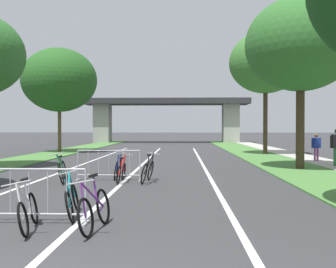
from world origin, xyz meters
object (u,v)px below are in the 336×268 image
Objects in this scene: bicycle_white_0 at (28,211)px; bicycle_black_4 at (148,171)px; tree_right_cypress_far at (266,63)px; crowd_barrier_second at (109,165)px; tree_right_oak_mid at (301,45)px; bicycle_red_2 at (121,172)px; bicycle_green_6 at (62,171)px; bicycle_blue_3 at (118,168)px; crowd_barrier_nearest at (29,196)px; tree_left_oak_near at (59,80)px; bicycle_teal_5 at (72,200)px; pedestrian_in_red_jacket at (316,145)px; bicycle_purple_1 at (95,209)px.

bicycle_black_4 is (1.57, 6.34, 0.03)m from bicycle_white_0.
bicycle_white_0 is (-8.31, -20.25, -5.84)m from tree_right_cypress_far.
crowd_barrier_second is 1.44m from bicycle_black_4.
tree_right_oak_mid is 4.52× the size of bicycle_red_2.
bicycle_green_6 is at bearing -154.33° from tree_right_oak_mid.
bicycle_blue_3 is 2.00m from bicycle_green_6.
crowd_barrier_second is 1.35× the size of bicycle_red_2.
bicycle_black_4 is at bearing 73.32° from crowd_barrier_nearest.
tree_left_oak_near reaches higher than crowd_barrier_nearest.
bicycle_teal_5 is (-7.83, -19.16, -5.83)m from tree_right_cypress_far.
tree_right_cypress_far reaches higher than bicycle_green_6.
bicycle_blue_3 is at bearing 68.79° from crowd_barrier_second.
pedestrian_in_red_jacket is at bearing -146.11° from bicycle_blue_3.
crowd_barrier_second is at bearing -67.31° from tree_left_oak_near.
bicycle_blue_3 reaches higher than bicycle_white_0.
bicycle_purple_1 is 0.92× the size of bicycle_green_6.
crowd_barrier_nearest reaches higher than bicycle_black_4.
bicycle_purple_1 is (1.17, 0.05, 0.02)m from bicycle_white_0.
bicycle_teal_5 is at bearing 87.44° from bicycle_blue_3.
bicycle_green_6 is at bearing -177.31° from bicycle_red_2.
tree_left_oak_near is at bearing -82.81° from bicycle_green_6.
tree_left_oak_near is 17.76m from bicycle_green_6.
pedestrian_in_red_jacket is at bearing -115.09° from bicycle_purple_1.
bicycle_black_4 is (-6.74, -13.91, -5.81)m from tree_right_cypress_far.
bicycle_white_0 is at bearing -95.72° from bicycle_red_2.
bicycle_purple_1 reaches higher than bicycle_white_0.
bicycle_white_0 is 1.17m from bicycle_purple_1.
tree_left_oak_near reaches higher than pedestrian_in_red_jacket.
bicycle_black_4 is (0.39, 6.29, 0.00)m from bicycle_purple_1.
bicycle_white_0 is at bearing -123.19° from bicycle_teal_5.
bicycle_blue_3 is (-7.41, -3.28, -5.01)m from tree_right_oak_mid.
tree_right_oak_mid reaches higher than pedestrian_in_red_jacket.
bicycle_black_4 is at bearing -16.82° from crowd_barrier_second.
crowd_barrier_second reaches higher than bicycle_teal_5.
tree_right_cypress_far reaches higher than bicycle_white_0.
bicycle_teal_5 is at bearing 39.72° from pedestrian_in_red_jacket.
bicycle_teal_5 is at bearing -72.21° from tree_left_oak_near.
bicycle_black_4 reaches higher than bicycle_white_0.
bicycle_teal_5 is at bearing -112.22° from tree_right_cypress_far.
crowd_barrier_nearest and crowd_barrier_second have the same top height.
tree_right_cypress_far is 5.03× the size of bicycle_purple_1.
crowd_barrier_second is (-7.63, -3.83, -4.88)m from tree_right_oak_mid.
tree_left_oak_near is 4.68× the size of bicycle_purple_1.
bicycle_red_2 is at bearing -42.51° from crowd_barrier_second.
tree_right_oak_mid is at bearing 47.52° from pedestrian_in_red_jacket.
bicycle_blue_3 is (-0.77, 7.26, 0.01)m from bicycle_purple_1.
tree_left_oak_near is 23.90m from bicycle_white_0.
crowd_barrier_nearest is 1.44m from bicycle_purple_1.
crowd_barrier_nearest is at bearing -99.40° from bicycle_black_4.
tree_left_oak_near is at bearing 112.69° from crowd_barrier_second.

